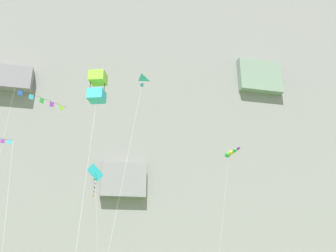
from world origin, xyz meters
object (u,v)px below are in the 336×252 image
Objects in this scene: kite_banner_near_cliff at (39,106)px; kite_diamond_high_right at (95,174)px; kite_box_high_left at (97,87)px; kite_delta_high_center at (137,94)px; kite_windsock_far_right at (231,153)px.

kite_banner_near_cliff reaches higher than kite_diamond_high_right.
kite_box_high_left is at bearing -66.95° from kite_banner_near_cliff.
kite_delta_high_center is at bearing -48.12° from kite_banner_near_cliff.
kite_box_high_left is at bearing -135.83° from kite_windsock_far_right.
kite_banner_near_cliff is at bearing 113.05° from kite_box_high_left.
kite_box_high_left is 5.17m from kite_delta_high_center.
kite_box_high_left reaches higher than kite_diamond_high_right.
kite_diamond_high_right is (-2.59, 20.80, -2.41)m from kite_delta_high_center.
kite_banner_near_cliff is 1.26× the size of kite_windsock_far_right.
kite_delta_high_center is at bearing 50.14° from kite_box_high_left.
kite_windsock_far_right is at bearing 5.32° from kite_banner_near_cliff.
kite_diamond_high_right is at bearing 88.71° from kite_box_high_left.
kite_banner_near_cliff is 13.37m from kite_diamond_high_right.
kite_box_high_left is (5.90, -13.85, -3.93)m from kite_banner_near_cliff.
kite_box_high_left is at bearing -129.86° from kite_delta_high_center.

